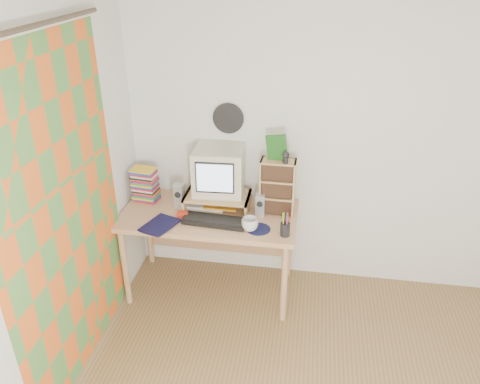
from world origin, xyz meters
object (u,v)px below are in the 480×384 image
(desk, at_px, (211,223))
(diary, at_px, (149,220))
(keyboard, at_px, (215,221))
(dvd_stack, at_px, (145,185))
(crt_monitor, at_px, (219,171))
(mug, at_px, (250,224))
(cd_rack, at_px, (277,187))

(desk, relative_size, diary, 5.57)
(keyboard, bearing_deg, dvd_stack, 161.20)
(crt_monitor, relative_size, mug, 3.11)
(dvd_stack, bearing_deg, diary, -61.18)
(cd_rack, bearing_deg, dvd_stack, 179.68)
(keyboard, xyz_separation_m, mug, (0.28, -0.06, 0.03))
(cd_rack, height_order, mug, cd_rack)
(keyboard, relative_size, dvd_stack, 1.81)
(desk, relative_size, keyboard, 2.82)
(keyboard, relative_size, mug, 3.98)
(cd_rack, xyz_separation_m, mug, (-0.17, -0.30, -0.18))
(keyboard, bearing_deg, crt_monitor, 98.84)
(crt_monitor, xyz_separation_m, cd_rack, (0.48, -0.05, -0.08))
(dvd_stack, xyz_separation_m, mug, (0.92, -0.33, -0.09))
(desk, height_order, crt_monitor, crt_monitor)
(diary, bearing_deg, desk, 53.96)
(keyboard, bearing_deg, desk, 114.94)
(keyboard, xyz_separation_m, cd_rack, (0.45, 0.24, 0.21))
(desk, relative_size, cd_rack, 3.10)
(desk, distance_m, crt_monitor, 0.45)
(crt_monitor, xyz_separation_m, diary, (-0.48, -0.37, -0.28))
(mug, bearing_deg, desk, 143.86)
(keyboard, distance_m, dvd_stack, 0.71)
(keyboard, xyz_separation_m, diary, (-0.50, -0.08, 0.01))
(mug, distance_m, diary, 0.78)
(keyboard, distance_m, cd_rack, 0.56)
(desk, xyz_separation_m, cd_rack, (0.53, 0.04, 0.36))
(crt_monitor, height_order, cd_rack, crt_monitor)
(dvd_stack, xyz_separation_m, diary, (0.14, -0.36, -0.11))
(crt_monitor, bearing_deg, mug, -52.15)
(crt_monitor, bearing_deg, dvd_stack, 178.31)
(crt_monitor, xyz_separation_m, keyboard, (0.02, -0.29, -0.29))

